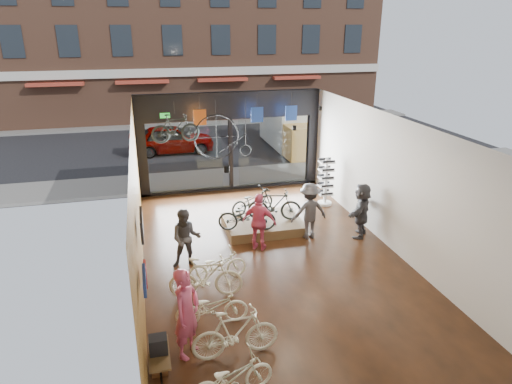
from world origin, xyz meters
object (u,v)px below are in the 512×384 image
object	(u,v)px
floor_bike_2	(212,307)
customer_1	(186,239)
box_truck	(294,127)
display_bike_left	(247,216)
display_platform	(263,224)
floor_bike_1	(235,333)
customer_0	(187,313)
floor_bike_0	(232,378)
customer_3	(309,211)
sunglasses_rack	(326,182)
street_car	(172,139)
hung_bike	(175,128)
customer_2	(259,222)
penny_farthing	(226,138)
floor_bike_4	(217,266)
customer_5	(361,210)
display_bike_mid	(274,205)
floor_bike_3	(206,277)
display_bike_right	(252,201)

from	to	relation	value
floor_bike_2	customer_1	world-z (taller)	customer_1
box_truck	display_bike_left	distance (m)	10.65
customer_1	display_platform	bearing A→B (deg)	42.23
box_truck	customer_1	distance (m)	12.65
floor_bike_1	customer_0	bearing A→B (deg)	70.42
box_truck	floor_bike_0	size ratio (longest dim) A/B	3.88
box_truck	floor_bike_2	size ratio (longest dim) A/B	3.86
customer_3	sunglasses_rack	world-z (taller)	customer_3
street_car	hung_bike	xyz separation A→B (m)	(-0.31, -7.80, 2.21)
customer_2	penny_farthing	world-z (taller)	penny_farthing
display_bike_left	hung_bike	world-z (taller)	hung_bike
floor_bike_1	sunglasses_rack	xyz separation A→B (m)	(4.76, 7.08, 0.34)
floor_bike_1	floor_bike_4	world-z (taller)	floor_bike_1
floor_bike_4	customer_5	world-z (taller)	customer_5
street_car	penny_farthing	world-z (taller)	penny_farthing
customer_3	display_bike_mid	bearing A→B (deg)	-49.78
display_platform	customer_3	xyz separation A→B (m)	(1.18, -0.94, 0.72)
display_bike_left	penny_farthing	xyz separation A→B (m)	(-0.09, 2.77, 1.75)
sunglasses_rack	display_bike_mid	bearing A→B (deg)	-159.77
floor_bike_2	floor_bike_4	world-z (taller)	floor_bike_2
customer_0	floor_bike_1	bearing A→B (deg)	-71.25
floor_bike_0	display_platform	xyz separation A→B (m)	(2.33, 6.62, -0.26)
sunglasses_rack	customer_0	bearing A→B (deg)	-142.81
box_truck	sunglasses_rack	xyz separation A→B (m)	(-1.33, -7.48, -0.33)
street_car	customer_3	world-z (taller)	customer_3
floor_bike_0	floor_bike_4	size ratio (longest dim) A/B	1.01
display_bike_left	customer_3	bearing A→B (deg)	-88.77
floor_bike_2	customer_3	bearing A→B (deg)	-41.56
floor_bike_3	customer_2	bearing A→B (deg)	-33.84
sunglasses_rack	floor_bike_2	bearing A→B (deg)	-143.36
floor_bike_3	display_bike_mid	world-z (taller)	display_bike_mid
floor_bike_3	display_bike_right	distance (m)	4.57
floor_bike_2	hung_bike	xyz separation A→B (m)	(-0.08, 6.63, 2.51)
floor_bike_0	customer_1	world-z (taller)	customer_1
display_bike_mid	penny_farthing	distance (m)	3.02
display_bike_mid	display_bike_right	world-z (taller)	display_bike_mid
floor_bike_1	display_bike_right	world-z (taller)	display_bike_right
display_platform	display_bike_right	distance (m)	0.88
box_truck	display_platform	bearing A→B (deg)	-114.24
floor_bike_1	customer_0	xyz separation A→B (m)	(-0.88, 0.29, 0.42)
floor_bike_0	street_car	bearing A→B (deg)	-12.37
customer_0	customer_2	distance (m)	4.69
floor_bike_4	customer_0	world-z (taller)	customer_0
sunglasses_rack	street_car	bearing A→B (deg)	106.45
floor_bike_4	display_platform	size ratio (longest dim) A/B	0.65
street_car	display_bike_left	xyz separation A→B (m)	(1.45, -10.55, 0.04)
floor_bike_3	display_bike_left	world-z (taller)	display_bike_left
floor_bike_3	display_platform	distance (m)	4.13
customer_0	customer_2	size ratio (longest dim) A/B	1.10
street_car	display_bike_right	distance (m)	9.51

